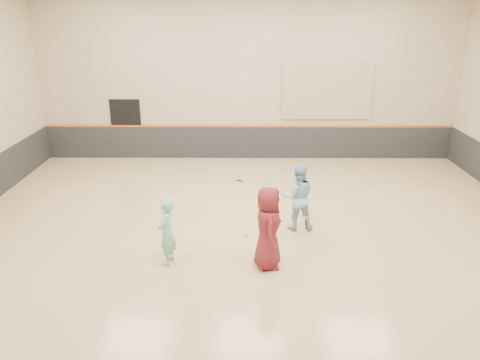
{
  "coord_description": "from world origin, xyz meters",
  "views": [
    {
      "loc": [
        -0.2,
        -10.81,
        5.26
      ],
      "look_at": [
        -0.28,
        0.4,
        1.15
      ],
      "focal_mm": 35.0,
      "sensor_mm": 36.0,
      "label": 1
    }
  ],
  "objects_px": {
    "instructor": "(298,197)",
    "spare_racket": "(232,178)",
    "young_man": "(268,228)",
    "girl": "(167,232)"
  },
  "relations": [
    {
      "from": "instructor",
      "to": "spare_racket",
      "type": "xyz_separation_m",
      "value": [
        -1.74,
        3.65,
        -0.83
      ]
    },
    {
      "from": "instructor",
      "to": "spare_racket",
      "type": "distance_m",
      "value": 4.13
    },
    {
      "from": "young_man",
      "to": "spare_racket",
      "type": "xyz_separation_m",
      "value": [
        -0.9,
        5.52,
        -0.88
      ]
    },
    {
      "from": "girl",
      "to": "young_man",
      "type": "xyz_separation_m",
      "value": [
        2.17,
        -0.1,
        0.15
      ]
    },
    {
      "from": "instructor",
      "to": "spare_racket",
      "type": "height_order",
      "value": "instructor"
    },
    {
      "from": "spare_racket",
      "to": "young_man",
      "type": "bearing_deg",
      "value": -80.73
    },
    {
      "from": "girl",
      "to": "young_man",
      "type": "height_order",
      "value": "young_man"
    },
    {
      "from": "girl",
      "to": "young_man",
      "type": "distance_m",
      "value": 2.17
    },
    {
      "from": "instructor",
      "to": "young_man",
      "type": "height_order",
      "value": "young_man"
    },
    {
      "from": "girl",
      "to": "instructor",
      "type": "xyz_separation_m",
      "value": [
        3.0,
        1.77,
        0.09
      ]
    }
  ]
}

